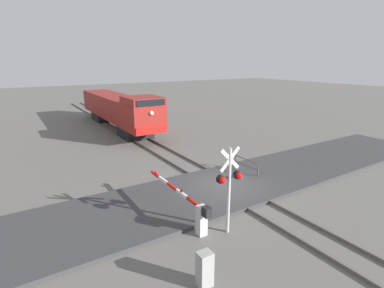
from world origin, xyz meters
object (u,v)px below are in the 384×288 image
(utility_cabinet, at_px, (205,269))
(guard_railing, at_px, (246,164))
(locomotive, at_px, (118,109))
(crossing_gate, at_px, (194,210))
(crossing_signal, at_px, (229,182))

(utility_cabinet, xyz_separation_m, guard_railing, (7.72, 6.56, 0.00))
(locomotive, relative_size, crossing_gate, 3.28)
(locomotive, xyz_separation_m, crossing_gate, (-3.72, -20.51, -1.19))
(locomotive, relative_size, crossing_signal, 4.72)
(guard_railing, bearing_deg, utility_cabinet, -139.65)
(locomotive, height_order, crossing_signal, locomotive)
(utility_cabinet, distance_m, guard_railing, 10.13)
(guard_railing, bearing_deg, crossing_signal, -138.56)
(crossing_signal, bearing_deg, crossing_gate, 135.23)
(utility_cabinet, bearing_deg, crossing_gate, 63.29)
(crossing_signal, distance_m, crossing_gate, 1.99)
(utility_cabinet, relative_size, guard_railing, 0.56)
(crossing_signal, bearing_deg, locomotive, 82.86)
(crossing_gate, xyz_separation_m, guard_railing, (6.21, 3.57, -0.26))
(crossing_signal, xyz_separation_m, crossing_gate, (-1.02, 1.01, -1.38))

